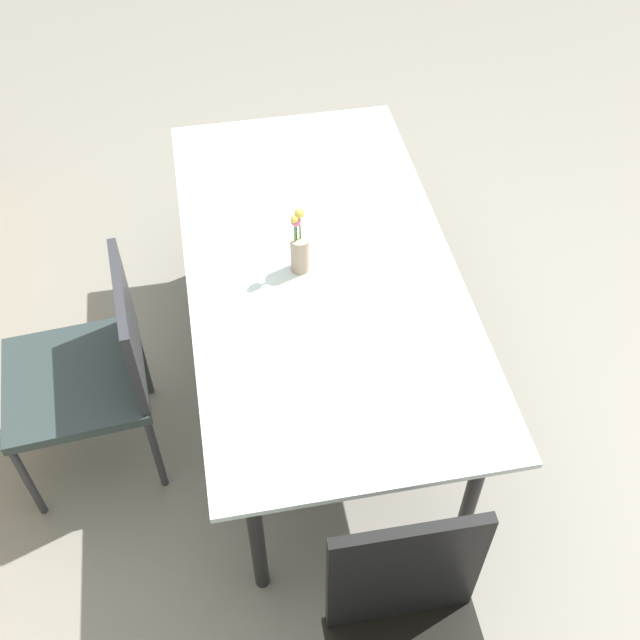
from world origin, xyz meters
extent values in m
plane|color=gray|center=(0.00, 0.00, 0.00)|extent=(12.00, 12.00, 0.00)
cube|color=silver|center=(-0.05, -0.06, 0.71)|extent=(1.83, 0.94, 0.02)
cube|color=black|center=(-0.05, -0.06, 0.69)|extent=(1.79, 0.92, 0.02)
cylinder|color=black|center=(-0.85, -0.41, 0.35)|extent=(0.05, 0.05, 0.70)
cylinder|color=black|center=(0.75, -0.41, 0.35)|extent=(0.05, 0.05, 0.70)
cylinder|color=black|center=(-0.85, 0.29, 0.35)|extent=(0.05, 0.05, 0.70)
cylinder|color=black|center=(0.75, 0.29, 0.35)|extent=(0.05, 0.05, 0.70)
cube|color=black|center=(-1.21, -0.06, 0.73)|extent=(0.04, 0.40, 0.49)
cylinder|color=black|center=(-1.21, -0.25, 0.23)|extent=(0.03, 0.03, 0.47)
cube|color=#2B3737|center=(-0.19, 0.85, 0.44)|extent=(0.53, 0.53, 0.04)
cube|color=#2D2D33|center=(-0.17, 0.62, 0.65)|extent=(0.47, 0.07, 0.41)
cylinder|color=#2D2D33|center=(-0.43, 1.06, 0.22)|extent=(0.03, 0.03, 0.43)
cylinder|color=#2D2D33|center=(0.02, 1.09, 0.22)|extent=(0.03, 0.03, 0.43)
cylinder|color=#2D2D33|center=(-0.39, 0.61, 0.22)|extent=(0.03, 0.03, 0.43)
cylinder|color=#2D2D33|center=(0.06, 0.64, 0.22)|extent=(0.03, 0.03, 0.43)
cylinder|color=tan|center=(-0.06, 0.01, 0.79)|extent=(0.07, 0.07, 0.14)
cylinder|color=#2D662D|center=(-0.07, 0.03, 0.89)|extent=(0.01, 0.00, 0.14)
sphere|color=#EFCC4C|center=(-0.07, 0.03, 0.96)|extent=(0.03, 0.03, 0.03)
cylinder|color=#2D662D|center=(-0.06, 0.01, 0.90)|extent=(0.01, 0.01, 0.15)
sphere|color=#EFCC4C|center=(-0.06, 0.01, 0.98)|extent=(0.03, 0.03, 0.03)
cylinder|color=#2D662D|center=(-0.07, 0.02, 0.88)|extent=(0.01, 0.00, 0.12)
sphere|color=pink|center=(-0.07, 0.02, 0.94)|extent=(0.04, 0.04, 0.04)
camera|label=1|loc=(-1.97, 0.30, 2.62)|focal=43.31mm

